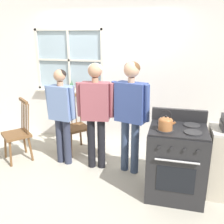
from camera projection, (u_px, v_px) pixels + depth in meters
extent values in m
plane|color=#B2AD9E|center=(86.00, 175.00, 3.77)|extent=(16.00, 16.00, 0.00)
cube|color=white|center=(1.00, 69.00, 5.21)|extent=(1.73, 0.06, 2.70)
cube|color=white|center=(195.00, 76.00, 4.31)|extent=(3.31, 0.06, 2.70)
cube|color=white|center=(72.00, 113.00, 5.11)|extent=(1.36, 0.06, 0.98)
cube|color=white|center=(67.00, 12.00, 4.54)|extent=(1.36, 0.06, 0.56)
cube|color=silver|center=(69.00, 91.00, 4.89)|extent=(1.42, 0.10, 0.03)
cube|color=#9EB7C6|center=(70.00, 60.00, 4.80)|extent=(1.30, 0.01, 1.10)
cube|color=silver|center=(69.00, 60.00, 4.77)|extent=(0.04, 0.02, 1.16)
cube|color=silver|center=(69.00, 60.00, 4.77)|extent=(1.36, 0.02, 0.04)
cube|color=silver|center=(38.00, 59.00, 4.93)|extent=(0.04, 0.03, 1.16)
cube|color=silver|center=(102.00, 61.00, 4.62)|extent=(0.04, 0.03, 1.16)
cube|color=silver|center=(67.00, 29.00, 4.61)|extent=(1.36, 0.03, 0.04)
cube|color=silver|center=(70.00, 89.00, 4.94)|extent=(1.36, 0.03, 0.04)
cube|color=brown|center=(76.00, 128.00, 4.42)|extent=(0.58, 0.58, 0.04)
cylinder|color=brown|center=(71.00, 145.00, 4.27)|extent=(0.05, 0.09, 0.43)
cylinder|color=brown|center=(89.00, 141.00, 4.45)|extent=(0.09, 0.05, 0.43)
cylinder|color=brown|center=(64.00, 139.00, 4.53)|extent=(0.09, 0.05, 0.43)
cylinder|color=brown|center=(81.00, 135.00, 4.71)|extent=(0.05, 0.09, 0.43)
cylinder|color=brown|center=(61.00, 113.00, 4.38)|extent=(0.07, 0.06, 0.54)
cylinder|color=brown|center=(66.00, 112.00, 4.43)|extent=(0.07, 0.06, 0.54)
cylinder|color=brown|center=(71.00, 111.00, 4.48)|extent=(0.07, 0.06, 0.54)
cylinder|color=brown|center=(75.00, 110.00, 4.53)|extent=(0.07, 0.06, 0.54)
cylinder|color=brown|center=(80.00, 109.00, 4.57)|extent=(0.07, 0.06, 0.54)
cube|color=brown|center=(70.00, 96.00, 4.40)|extent=(0.29, 0.31, 0.04)
cube|color=brown|center=(16.00, 135.00, 4.12)|extent=(0.58, 0.58, 0.04)
cylinder|color=brown|center=(5.00, 146.00, 4.23)|extent=(0.09, 0.05, 0.43)
cylinder|color=brown|center=(11.00, 154.00, 3.96)|extent=(0.05, 0.09, 0.43)
cylinder|color=brown|center=(24.00, 142.00, 4.41)|extent=(0.05, 0.09, 0.43)
cylinder|color=brown|center=(31.00, 149.00, 4.14)|extent=(0.09, 0.05, 0.43)
cylinder|color=brown|center=(22.00, 115.00, 4.27)|extent=(0.06, 0.07, 0.54)
cylinder|color=brown|center=(23.00, 116.00, 4.20)|extent=(0.06, 0.07, 0.54)
cylinder|color=brown|center=(25.00, 117.00, 4.13)|extent=(0.06, 0.07, 0.54)
cylinder|color=brown|center=(27.00, 119.00, 4.06)|extent=(0.06, 0.07, 0.54)
cylinder|color=brown|center=(28.00, 120.00, 3.99)|extent=(0.06, 0.07, 0.54)
cube|color=brown|center=(23.00, 101.00, 4.05)|extent=(0.31, 0.28, 0.04)
cylinder|color=#2D3347|center=(60.00, 140.00, 4.06)|extent=(0.12, 0.12, 0.76)
cylinder|color=#2D3347|center=(67.00, 142.00, 4.01)|extent=(0.12, 0.12, 0.76)
cube|color=#6B84B7|center=(61.00, 103.00, 3.85)|extent=(0.40, 0.27, 0.53)
cylinder|color=#6B84B7|center=(49.00, 100.00, 3.91)|extent=(0.09, 0.12, 0.49)
cylinder|color=#6B84B7|center=(73.00, 103.00, 3.74)|extent=(0.09, 0.12, 0.49)
cylinder|color=tan|center=(60.00, 84.00, 3.76)|extent=(0.10, 0.10, 0.06)
sphere|color=tan|center=(60.00, 76.00, 3.72)|extent=(0.18, 0.18, 0.18)
ellipsoid|color=black|center=(60.00, 74.00, 3.73)|extent=(0.19, 0.19, 0.15)
cylinder|color=black|center=(91.00, 143.00, 3.90)|extent=(0.12, 0.12, 0.80)
cylinder|color=black|center=(101.00, 144.00, 3.88)|extent=(0.12, 0.12, 0.80)
cube|color=#934C56|center=(96.00, 101.00, 3.69)|extent=(0.43, 0.26, 0.56)
cylinder|color=#934C56|center=(79.00, 100.00, 3.69)|extent=(0.09, 0.12, 0.52)
cylinder|color=#934C56|center=(112.00, 101.00, 3.63)|extent=(0.09, 0.12, 0.52)
cylinder|color=tan|center=(95.00, 80.00, 3.60)|extent=(0.10, 0.10, 0.07)
sphere|color=tan|center=(95.00, 70.00, 3.56)|extent=(0.21, 0.21, 0.21)
ellipsoid|color=silver|center=(95.00, 69.00, 3.56)|extent=(0.21, 0.21, 0.17)
cylinder|color=#384766|center=(125.00, 145.00, 3.81)|extent=(0.12, 0.12, 0.81)
cylinder|color=#384766|center=(135.00, 148.00, 3.72)|extent=(0.12, 0.12, 0.81)
cube|color=#384C8E|center=(131.00, 102.00, 3.56)|extent=(0.48, 0.33, 0.57)
cylinder|color=#384C8E|center=(115.00, 99.00, 3.67)|extent=(0.11, 0.13, 0.53)
cylinder|color=#384C8E|center=(147.00, 103.00, 3.41)|extent=(0.11, 0.13, 0.53)
cylinder|color=tan|center=(131.00, 80.00, 3.47)|extent=(0.10, 0.10, 0.07)
sphere|color=tan|center=(132.00, 70.00, 3.43)|extent=(0.22, 0.22, 0.22)
ellipsoid|color=brown|center=(132.00, 68.00, 3.43)|extent=(0.22, 0.22, 0.18)
cube|color=#232326|center=(176.00, 163.00, 3.20)|extent=(0.71, 0.64, 0.90)
cube|color=black|center=(179.00, 129.00, 3.06)|extent=(0.70, 0.61, 0.02)
cylinder|color=#2D2D30|center=(165.00, 130.00, 2.97)|extent=(0.20, 0.20, 0.02)
cylinder|color=#2D2D30|center=(193.00, 133.00, 2.90)|extent=(0.20, 0.20, 0.02)
cylinder|color=#2D2D30|center=(166.00, 123.00, 3.21)|extent=(0.20, 0.20, 0.02)
cylinder|color=#2D2D30|center=(192.00, 125.00, 3.14)|extent=(0.20, 0.20, 0.02)
cube|color=#232326|center=(179.00, 115.00, 3.30)|extent=(0.71, 0.06, 0.16)
cube|color=black|center=(175.00, 180.00, 2.91)|extent=(0.44, 0.01, 0.32)
cylinder|color=silver|center=(177.00, 161.00, 2.82)|extent=(0.50, 0.02, 0.02)
cylinder|color=#232326|center=(159.00, 147.00, 2.84)|extent=(0.04, 0.02, 0.04)
cylinder|color=#232326|center=(171.00, 149.00, 2.80)|extent=(0.04, 0.02, 0.04)
cylinder|color=#232326|center=(185.00, 150.00, 2.77)|extent=(0.04, 0.02, 0.04)
cylinder|color=#232326|center=(198.00, 151.00, 2.74)|extent=(0.04, 0.02, 0.04)
cylinder|color=#A86638|center=(165.00, 125.00, 2.95)|extent=(0.17, 0.17, 0.12)
ellipsoid|color=#A86638|center=(166.00, 120.00, 2.94)|extent=(0.16, 0.16, 0.07)
sphere|color=black|center=(166.00, 116.00, 2.92)|extent=(0.03, 0.03, 0.03)
cylinder|color=#A86638|center=(172.00, 124.00, 2.93)|extent=(0.08, 0.03, 0.07)
torus|color=black|center=(166.00, 115.00, 2.92)|extent=(0.12, 0.01, 0.12)
cylinder|color=#935B3D|center=(71.00, 89.00, 4.85)|extent=(0.13, 0.13, 0.09)
cylinder|color=#33261C|center=(71.00, 87.00, 4.84)|extent=(0.12, 0.12, 0.01)
cone|color=#2D7038|center=(72.00, 83.00, 4.83)|extent=(0.05, 0.04, 0.13)
cone|color=#2D7038|center=(70.00, 84.00, 4.85)|extent=(0.05, 0.05, 0.08)
cone|color=#2D7038|center=(70.00, 84.00, 4.81)|extent=(0.04, 0.06, 0.10)
cube|color=brown|center=(68.00, 103.00, 4.51)|extent=(0.21, 0.22, 0.26)
torus|color=brown|center=(70.00, 95.00, 4.40)|extent=(0.18, 0.18, 0.01)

